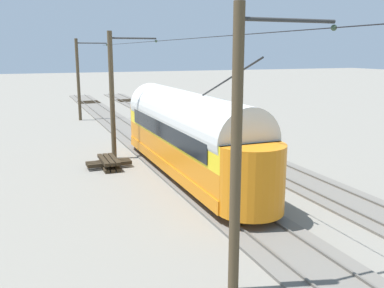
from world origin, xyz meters
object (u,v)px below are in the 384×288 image
catenary_pole_foreground (79,78)px  vintage_streetcar (187,133)px  spare_tie_stack (109,163)px  catenary_pole_mid_near (113,93)px  switch_stand (217,124)px  catenary_pole_mid_far (239,150)px

catenary_pole_foreground → vintage_streetcar: bearing=97.4°
vintage_streetcar → spare_tie_stack: (3.43, -3.03, -1.98)m
catenary_pole_mid_near → switch_stand: bearing=-150.0°
catenary_pole_mid_near → spare_tie_stack: (0.78, 1.98, -3.59)m
catenary_pole_foreground → spare_tie_stack: catenary_pole_foreground is taller
spare_tie_stack → vintage_streetcar: bearing=138.5°
vintage_streetcar → catenary_pole_mid_near: bearing=-62.2°
vintage_streetcar → spare_tie_stack: size_ratio=6.47×
vintage_streetcar → catenary_pole_mid_far: (2.65, 10.50, 1.61)m
catenary_pole_mid_near → switch_stand: catenary_pole_mid_near is taller
vintage_streetcar → spare_tie_stack: vintage_streetcar is taller
catenary_pole_mid_far → catenary_pole_mid_near: bearing=-90.0°
catenary_pole_foreground → spare_tie_stack: 17.87m
vintage_streetcar → catenary_pole_mid_near: (2.65, -5.01, 1.61)m
catenary_pole_mid_far → spare_tie_stack: catenary_pole_mid_far is taller
vintage_streetcar → switch_stand: (-6.51, -10.29, -1.55)m
catenary_pole_foreground → catenary_pole_mid_far: bearing=90.0°
switch_stand → catenary_pole_foreground: bearing=-48.2°
vintage_streetcar → catenary_pole_mid_far: bearing=75.8°
catenary_pole_mid_near → vintage_streetcar: bearing=117.8°
catenary_pole_mid_near → catenary_pole_mid_far: same height
vintage_streetcar → catenary_pole_mid_far: catenary_pole_mid_far is taller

